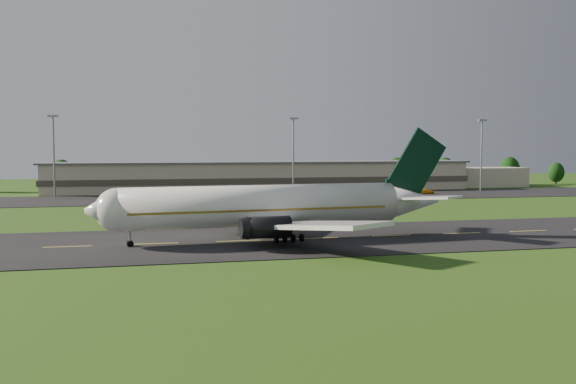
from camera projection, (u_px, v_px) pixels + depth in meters
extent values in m
plane|color=#1C4010|center=(391.00, 236.00, 91.41)|extent=(360.00, 360.00, 0.00)
cube|color=black|center=(391.00, 236.00, 91.40)|extent=(220.00, 30.00, 0.10)
cube|color=black|center=(282.00, 197.00, 161.32)|extent=(260.00, 30.00, 0.10)
cylinder|color=white|center=(262.00, 206.00, 86.79)|extent=(38.33, 8.68, 5.60)
sphere|color=white|center=(117.00, 210.00, 80.98)|extent=(5.60, 5.60, 5.60)
cone|color=white|center=(101.00, 210.00, 80.37)|extent=(4.42, 5.68, 5.38)
cone|color=white|center=(410.00, 201.00, 93.67)|extent=(9.42, 6.20, 5.49)
cube|color=brown|center=(259.00, 208.00, 86.66)|extent=(35.34, 8.47, 0.28)
cube|color=black|center=(112.00, 206.00, 80.76)|extent=(2.24, 3.15, 0.65)
cube|color=white|center=(314.00, 225.00, 77.52)|extent=(15.25, 20.01, 2.20)
cube|color=white|center=(265.00, 208.00, 98.41)|extent=(12.89, 20.22, 2.20)
cube|color=white|center=(428.00, 198.00, 88.86)|extent=(7.96, 9.32, 0.91)
cube|color=white|center=(395.00, 193.00, 98.35)|extent=(7.04, 9.39, 0.91)
cube|color=black|center=(401.00, 189.00, 93.08)|extent=(5.03, 0.96, 3.00)
cube|color=black|center=(417.00, 164.00, 93.58)|extent=(9.44, 1.22, 10.55)
cylinder|color=black|center=(268.00, 227.00, 78.87)|extent=(5.80, 3.15, 2.70)
cylinder|color=black|center=(238.00, 214.00, 94.06)|extent=(5.80, 3.15, 2.70)
cube|color=#BAAF8E|center=(263.00, 177.00, 184.35)|extent=(120.00, 15.00, 8.00)
cube|color=#4C4438|center=(263.00, 179.00, 184.40)|extent=(121.00, 15.40, 1.60)
cube|color=#595B60|center=(263.00, 162.00, 184.05)|extent=(122.00, 16.00, 0.50)
cube|color=#BAAF8E|center=(480.00, 177.00, 202.27)|extent=(28.00, 11.00, 6.00)
cylinder|color=gray|center=(54.00, 158.00, 155.87)|extent=(0.44, 0.44, 20.00)
cube|color=gray|center=(53.00, 116.00, 155.14)|extent=(2.40, 1.20, 0.50)
cylinder|color=gray|center=(293.00, 157.00, 169.51)|extent=(0.44, 0.44, 20.00)
cube|color=gray|center=(293.00, 118.00, 168.78)|extent=(2.40, 1.20, 0.50)
cylinder|color=gray|center=(481.00, 156.00, 182.02)|extent=(0.44, 0.44, 20.00)
cube|color=gray|center=(482.00, 120.00, 181.29)|extent=(2.40, 1.20, 0.50)
cylinder|color=black|center=(62.00, 186.00, 181.56)|extent=(0.56, 0.56, 2.85)
ellipsoid|color=black|center=(62.00, 174.00, 181.31)|extent=(6.64, 6.64, 8.30)
cylinder|color=black|center=(147.00, 186.00, 186.14)|extent=(0.56, 0.56, 2.38)
ellipsoid|color=black|center=(147.00, 176.00, 185.93)|extent=(5.56, 5.56, 6.95)
cylinder|color=black|center=(397.00, 182.00, 203.85)|extent=(0.56, 0.56, 2.89)
ellipsoid|color=black|center=(397.00, 171.00, 203.60)|extent=(6.75, 6.75, 8.44)
cylinder|color=black|center=(444.00, 181.00, 208.68)|extent=(0.56, 0.56, 2.88)
ellipsoid|color=black|center=(445.00, 170.00, 208.43)|extent=(6.72, 6.72, 8.40)
cylinder|color=black|center=(509.00, 180.00, 213.61)|extent=(0.56, 0.56, 2.91)
ellipsoid|color=black|center=(509.00, 169.00, 213.35)|extent=(6.78, 6.78, 8.48)
cylinder|color=black|center=(556.00, 181.00, 216.23)|extent=(0.56, 0.56, 2.29)
ellipsoid|color=black|center=(556.00, 172.00, 216.03)|extent=(5.35, 5.35, 6.68)
imported|color=#C5B40B|center=(209.00, 195.00, 159.45)|extent=(3.31, 3.94, 1.27)
imported|color=#9E0A16|center=(250.00, 193.00, 164.59)|extent=(4.09, 1.83, 1.31)
imported|color=white|center=(404.00, 193.00, 166.00)|extent=(2.39, 4.55, 1.22)
imported|color=orange|center=(425.00, 191.00, 170.60)|extent=(5.18, 3.07, 1.41)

